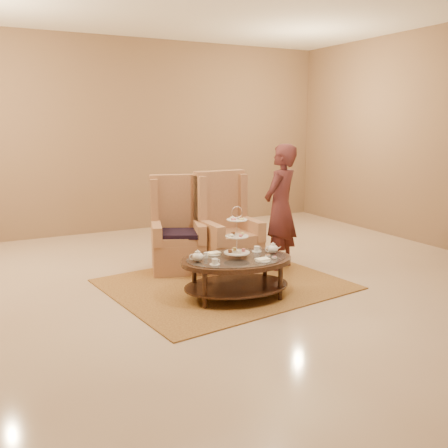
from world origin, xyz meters
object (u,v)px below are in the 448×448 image
armchair_left (177,238)px  person (280,208)px  tea_table (237,265)px  armchair_right (226,237)px

armchair_left → person: 1.48m
armchair_left → tea_table: bearing=-66.5°
person → armchair_right: bearing=-57.2°
armchair_right → person: 0.85m
armchair_left → person: bearing=-9.9°
armchair_right → armchair_left: bearing=154.6°
tea_table → person: (1.10, 0.77, 0.47)m
tea_table → armchair_right: armchair_right is taller
armchair_right → person: bearing=-26.5°
tea_table → armchair_right: size_ratio=1.06×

